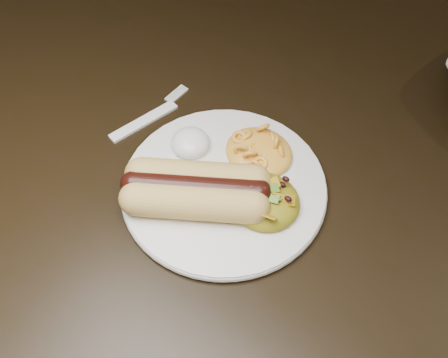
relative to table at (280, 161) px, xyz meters
The scene contains 8 objects.
floor 0.66m from the table, ahead, with size 4.00×4.00×0.00m, color brown.
table is the anchor object (origin of this frame).
plate 0.17m from the table, 86.67° to the right, with size 0.24×0.24×0.01m, color silver.
hotdog 0.22m from the table, 90.81° to the right, with size 0.13×0.14×0.04m.
mac_and_cheese 0.15m from the table, 80.39° to the right, with size 0.09×0.08×0.03m, color gold.
sour_cream 0.18m from the table, 115.52° to the right, with size 0.05×0.05×0.03m, color white.
taco_salad 0.19m from the table, 65.56° to the right, with size 0.08×0.08×0.04m.
fork 0.21m from the table, 139.02° to the right, with size 0.02×0.13×0.00m, color white.
Camera 1 is at (0.23, -0.42, 1.27)m, focal length 42.00 mm.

